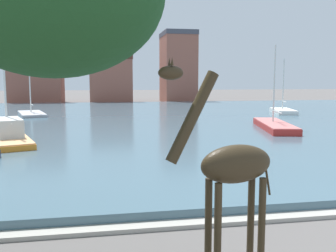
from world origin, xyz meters
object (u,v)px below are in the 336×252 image
object	(u,v)px
sailboat_red	(272,127)
sailboat_grey	(31,115)
sailboat_white	(282,112)
sailboat_orange	(8,136)
giraffe_statue	(231,169)

from	to	relation	value
sailboat_red	sailboat_grey	xyz separation A→B (m)	(-19.79, 14.38, -0.08)
sailboat_red	sailboat_white	world-z (taller)	sailboat_red
sailboat_orange	sailboat_grey	distance (m)	16.77
sailboat_red	sailboat_grey	bearing A→B (deg)	143.98
sailboat_grey	giraffe_statue	bearing A→B (deg)	-74.16
sailboat_grey	sailboat_white	bearing A→B (deg)	-5.21
sailboat_orange	sailboat_white	bearing A→B (deg)	29.54
sailboat_orange	sailboat_white	distance (m)	28.94
sailboat_orange	sailboat_white	xyz separation A→B (m)	(25.18, 14.27, -0.15)
sailboat_orange	sailboat_grey	xyz separation A→B (m)	(-1.52, 16.70, -0.21)
sailboat_grey	sailboat_red	bearing A→B (deg)	-36.02
giraffe_statue	sailboat_red	world-z (taller)	sailboat_red
giraffe_statue	sailboat_red	distance (m)	21.93
giraffe_statue	sailboat_grey	bearing A→B (deg)	105.84
giraffe_statue	sailboat_orange	xyz separation A→B (m)	(-8.05, 17.00, -1.63)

